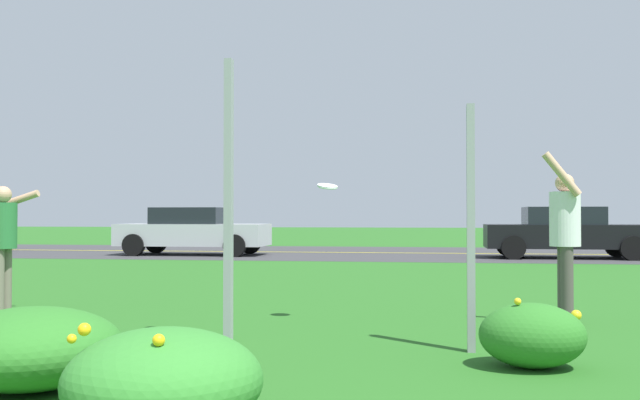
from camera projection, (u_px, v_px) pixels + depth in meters
name	position (u px, v px, depth m)	size (l,w,h in m)	color
ground_plane	(394.00, 287.00, 12.36)	(120.00, 120.00, 0.00)	#26601E
highway_strip	(414.00, 253.00, 23.41)	(120.00, 9.11, 0.01)	#38383A
highway_center_stripe	(414.00, 253.00, 23.41)	(120.00, 0.16, 0.00)	yellow
daylily_clump_mid_right	(164.00, 381.00, 4.07)	(1.11, 1.12, 0.63)	#337F2D
daylily_clump_front_right	(532.00, 335.00, 5.84)	(0.84, 0.72, 0.56)	#2D7526
daylily_clump_near_camera	(32.00, 348.00, 5.14)	(1.26, 1.27, 0.57)	#2D7526
sign_post_near_path	(229.00, 201.00, 6.90)	(0.07, 0.10, 2.69)	#93969B
sign_post_by_roadside	(471.00, 228.00, 6.54)	(0.07, 0.10, 2.21)	#93969B
person_thrower_green_shirt	(3.00, 237.00, 9.08)	(0.54, 0.50, 1.58)	#287038
person_catcher_white_shirt	(565.00, 233.00, 8.25)	(0.45, 0.49, 1.92)	silver
frisbee_white	(327.00, 186.00, 8.37)	(0.24, 0.24, 0.11)	white
car_silver_center_left	(193.00, 231.00, 22.43)	(4.50, 2.00, 1.45)	#B7BABF
car_black_center_right	(566.00, 232.00, 20.73)	(4.50, 2.00, 1.45)	black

